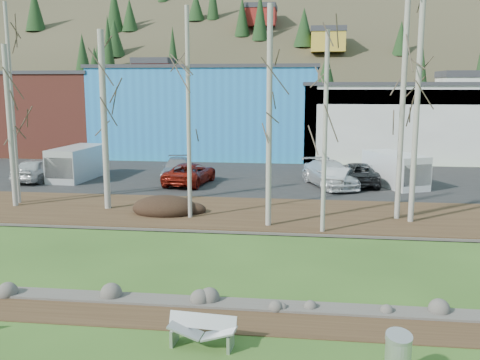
# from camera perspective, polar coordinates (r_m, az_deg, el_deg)

# --- Properties ---
(ground) EXTENTS (200.00, 200.00, 0.00)m
(ground) POSITION_cam_1_polar(r_m,az_deg,el_deg) (13.96, -7.69, -17.90)
(ground) COLOR #2E4C1B
(ground) RESTS_ON ground
(dirt_strip) EXTENTS (80.00, 1.80, 0.03)m
(dirt_strip) POSITION_cam_1_polar(r_m,az_deg,el_deg) (15.78, -5.68, -14.36)
(dirt_strip) COLOR #382616
(dirt_strip) RESTS_ON ground
(near_bank_rocks) EXTENTS (80.00, 0.80, 0.50)m
(near_bank_rocks) POSITION_cam_1_polar(r_m,az_deg,el_deg) (16.68, -4.90, -13.01)
(near_bank_rocks) COLOR #47423D
(near_bank_rocks) RESTS_ON ground
(river) EXTENTS (80.00, 8.00, 0.90)m
(river) POSITION_cam_1_polar(r_m,az_deg,el_deg) (20.44, -2.47, -8.56)
(river) COLOR black
(river) RESTS_ON ground
(far_bank_rocks) EXTENTS (80.00, 0.80, 0.46)m
(far_bank_rocks) POSITION_cam_1_polar(r_m,az_deg,el_deg) (24.32, -0.84, -5.51)
(far_bank_rocks) COLOR #47423D
(far_bank_rocks) RESTS_ON ground
(far_bank) EXTENTS (80.00, 7.00, 0.15)m
(far_bank) POSITION_cam_1_polar(r_m,az_deg,el_deg) (27.37, 0.10, -3.57)
(far_bank) COLOR #382616
(far_bank) RESTS_ON ground
(parking_lot) EXTENTS (80.00, 14.00, 0.14)m
(parking_lot) POSITION_cam_1_polar(r_m,az_deg,el_deg) (37.60, 2.09, 0.17)
(parking_lot) COLOR black
(parking_lot) RESTS_ON ground
(building_brick) EXTENTS (16.32, 12.24, 7.80)m
(building_brick) POSITION_cam_1_polar(r_m,az_deg,el_deg) (57.81, -21.11, 6.80)
(building_brick) COLOR brown
(building_brick) RESTS_ON ground
(building_blue) EXTENTS (20.40, 12.24, 8.30)m
(building_blue) POSITION_cam_1_polar(r_m,az_deg,el_deg) (51.79, -3.14, 7.42)
(building_blue) COLOR #2575C2
(building_blue) RESTS_ON ground
(building_white) EXTENTS (18.36, 12.24, 6.80)m
(building_white) POSITION_cam_1_polar(r_m,az_deg,el_deg) (51.70, 17.01, 6.17)
(building_white) COLOR beige
(building_white) RESTS_ON ground
(hillside) EXTENTS (160.00, 72.00, 35.00)m
(hillside) POSITION_cam_1_polar(r_m,az_deg,el_deg) (96.57, 5.46, 16.54)
(hillside) COLOR #332F1D
(hillside) RESTS_ON ground
(bench_damaged) EXTENTS (1.80, 0.74, 0.78)m
(bench_damaged) POSITION_cam_1_polar(r_m,az_deg,el_deg) (14.09, -4.04, -15.75)
(bench_damaged) COLOR silver
(bench_damaged) RESTS_ON ground
(litter_bin) EXTENTS (0.70, 0.70, 0.99)m
(litter_bin) POSITION_cam_1_polar(r_m,az_deg,el_deg) (13.11, 16.48, -17.75)
(litter_bin) COLOR silver
(litter_bin) RESTS_ON ground
(seagull) EXTENTS (0.41, 0.19, 0.29)m
(seagull) POSITION_cam_1_polar(r_m,az_deg,el_deg) (14.57, -1.45, -15.83)
(seagull) COLOR gold
(seagull) RESTS_ON ground
(dirt_mound) EXTENTS (3.30, 2.33, 0.65)m
(dirt_mound) POSITION_cam_1_polar(r_m,az_deg,el_deg) (27.36, -8.04, -2.82)
(dirt_mound) COLOR black
(dirt_mound) RESTS_ON far_bank
(birch_0) EXTENTS (0.27, 0.27, 8.46)m
(birch_0) POSITION_cam_1_polar(r_m,az_deg,el_deg) (30.64, -23.33, 5.23)
(birch_0) COLOR #ABA69C
(birch_0) RESTS_ON far_bank
(birch_1) EXTENTS (0.20, 0.20, 10.66)m
(birch_1) POSITION_cam_1_polar(r_m,az_deg,el_deg) (31.28, -23.12, 7.35)
(birch_1) COLOR #ABA69C
(birch_1) RESTS_ON far_bank
(birch_2) EXTENTS (0.33, 0.33, 9.13)m
(birch_2) POSITION_cam_1_polar(r_m,az_deg,el_deg) (28.39, -14.28, 6.10)
(birch_2) COLOR #ABA69C
(birch_2) RESTS_ON far_bank
(birch_3) EXTENTS (0.20, 0.20, 10.01)m
(birch_3) POSITION_cam_1_polar(r_m,az_deg,el_deg) (25.65, -5.52, 6.95)
(birch_3) COLOR #ABA69C
(birch_3) RESTS_ON far_bank
(birch_4) EXTENTS (0.26, 0.26, 9.87)m
(birch_4) POSITION_cam_1_polar(r_m,az_deg,el_deg) (24.07, 3.13, 6.61)
(birch_4) COLOR #ABA69C
(birch_4) RESTS_ON far_bank
(birch_5) EXTENTS (0.19, 0.19, 8.66)m
(birch_5) POSITION_cam_1_polar(r_m,az_deg,el_deg) (23.29, 9.06, 4.90)
(birch_5) COLOR #ABA69C
(birch_5) RESTS_ON far_bank
(birch_6) EXTENTS (0.26, 0.26, 11.24)m
(birch_6) POSITION_cam_1_polar(r_m,az_deg,el_deg) (25.98, 18.38, 7.89)
(birch_6) COLOR #ABA69C
(birch_6) RESTS_ON far_bank
(birch_7) EXTENTS (0.26, 0.26, 11.68)m
(birch_7) POSITION_cam_1_polar(r_m,az_deg,el_deg) (26.42, 16.99, 8.47)
(birch_7) COLOR #ABA69C
(birch_7) RESTS_ON far_bank
(car_0) EXTENTS (1.97, 4.68, 1.58)m
(car_0) POSITION_cam_1_polar(r_m,az_deg,el_deg) (38.68, -20.72, 1.09)
(car_0) COLOR silver
(car_0) RESTS_ON parking_lot
(car_1) EXTENTS (2.98, 5.31, 1.40)m
(car_1) POSITION_cam_1_polar(r_m,az_deg,el_deg) (35.11, -5.36, 0.70)
(car_1) COLOR maroon
(car_1) RESTS_ON parking_lot
(car_2) EXTENTS (2.73, 5.12, 1.41)m
(car_2) POSITION_cam_1_polar(r_m,az_deg,el_deg) (37.34, -6.67, 1.24)
(car_2) COLOR gray
(car_2) RESTS_ON parking_lot
(car_3) EXTENTS (2.51, 4.31, 1.34)m
(car_3) POSITION_cam_1_polar(r_m,az_deg,el_deg) (34.23, 10.59, 0.28)
(car_3) COLOR silver
(car_3) RESTS_ON parking_lot
(car_4) EXTENTS (2.53, 5.24, 1.44)m
(car_4) POSITION_cam_1_polar(r_m,az_deg,el_deg) (35.63, 12.41, 0.67)
(car_4) COLOR #242426
(car_4) RESTS_ON parking_lot
(car_5) EXTENTS (4.04, 5.99, 1.61)m
(car_5) POSITION_cam_1_polar(r_m,az_deg,el_deg) (34.62, 9.56, 0.65)
(car_5) COLOR silver
(car_5) RESTS_ON parking_lot
(van_white) EXTENTS (3.85, 5.22, 2.11)m
(van_white) POSITION_cam_1_polar(r_m,az_deg,el_deg) (35.57, 16.37, 1.03)
(van_white) COLOR white
(van_white) RESTS_ON parking_lot
(van_grey) EXTENTS (2.47, 5.19, 2.21)m
(van_grey) POSITION_cam_1_polar(r_m,az_deg,el_deg) (38.39, -17.09, 1.71)
(van_grey) COLOR #B6B9BB
(van_grey) RESTS_ON parking_lot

